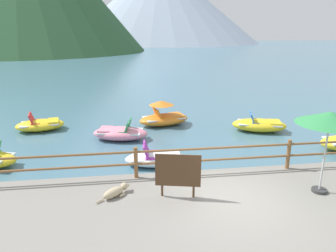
{
  "coord_description": "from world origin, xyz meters",
  "views": [
    {
      "loc": [
        -2.61,
        -7.02,
        4.59
      ],
      "look_at": [
        -0.95,
        5.0,
        0.9
      ],
      "focal_mm": 33.69,
      "sensor_mm": 36.0,
      "label": 1
    }
  ],
  "objects_px": {
    "dog_resting": "(115,192)",
    "pedal_boat_4": "(156,158)",
    "pedal_boat_3": "(120,133)",
    "pedal_boat_6": "(259,125)",
    "pedal_boat_5": "(40,125)",
    "sign_board": "(178,171)",
    "beach_umbrella": "(330,119)",
    "pedal_boat_2": "(164,117)"
  },
  "relations": [
    {
      "from": "sign_board",
      "to": "pedal_boat_6",
      "type": "height_order",
      "value": "sign_board"
    },
    {
      "from": "pedal_boat_5",
      "to": "dog_resting",
      "type": "bearing_deg",
      "value": -63.79
    },
    {
      "from": "pedal_boat_3",
      "to": "pedal_boat_4",
      "type": "distance_m",
      "value": 3.21
    },
    {
      "from": "pedal_boat_3",
      "to": "pedal_boat_6",
      "type": "height_order",
      "value": "pedal_boat_6"
    },
    {
      "from": "pedal_boat_2",
      "to": "pedal_boat_3",
      "type": "distance_m",
      "value": 2.91
    },
    {
      "from": "sign_board",
      "to": "beach_umbrella",
      "type": "relative_size",
      "value": 0.53
    },
    {
      "from": "pedal_boat_5",
      "to": "pedal_boat_6",
      "type": "distance_m",
      "value": 10.42
    },
    {
      "from": "beach_umbrella",
      "to": "pedal_boat_3",
      "type": "height_order",
      "value": "beach_umbrella"
    },
    {
      "from": "sign_board",
      "to": "pedal_boat_2",
      "type": "height_order",
      "value": "sign_board"
    },
    {
      "from": "pedal_boat_2",
      "to": "pedal_boat_3",
      "type": "height_order",
      "value": "pedal_boat_2"
    },
    {
      "from": "dog_resting",
      "to": "pedal_boat_4",
      "type": "bearing_deg",
      "value": 63.59
    },
    {
      "from": "dog_resting",
      "to": "pedal_boat_6",
      "type": "height_order",
      "value": "pedal_boat_6"
    },
    {
      "from": "pedal_boat_5",
      "to": "pedal_boat_6",
      "type": "height_order",
      "value": "pedal_boat_6"
    },
    {
      "from": "dog_resting",
      "to": "pedal_boat_6",
      "type": "relative_size",
      "value": 0.32
    },
    {
      "from": "sign_board",
      "to": "pedal_boat_3",
      "type": "distance_m",
      "value": 6.2
    },
    {
      "from": "pedal_boat_6",
      "to": "pedal_boat_5",
      "type": "bearing_deg",
      "value": 171.48
    },
    {
      "from": "beach_umbrella",
      "to": "pedal_boat_2",
      "type": "relative_size",
      "value": 0.81
    },
    {
      "from": "dog_resting",
      "to": "pedal_boat_3",
      "type": "xyz_separation_m",
      "value": [
        0.07,
        5.69,
        -0.23
      ]
    },
    {
      "from": "dog_resting",
      "to": "pedal_boat_2",
      "type": "distance_m",
      "value": 7.95
    },
    {
      "from": "pedal_boat_2",
      "to": "pedal_boat_5",
      "type": "height_order",
      "value": "pedal_boat_2"
    },
    {
      "from": "dog_resting",
      "to": "pedal_boat_3",
      "type": "bearing_deg",
      "value": 89.27
    },
    {
      "from": "pedal_boat_6",
      "to": "pedal_boat_3",
      "type": "bearing_deg",
      "value": -177.3
    },
    {
      "from": "pedal_boat_4",
      "to": "pedal_boat_5",
      "type": "relative_size",
      "value": 0.95
    },
    {
      "from": "beach_umbrella",
      "to": "pedal_boat_6",
      "type": "bearing_deg",
      "value": 80.11
    },
    {
      "from": "pedal_boat_2",
      "to": "pedal_boat_3",
      "type": "xyz_separation_m",
      "value": [
        -2.17,
        -1.94,
        -0.12
      ]
    },
    {
      "from": "pedal_boat_2",
      "to": "pedal_boat_6",
      "type": "distance_m",
      "value": 4.66
    },
    {
      "from": "beach_umbrella",
      "to": "pedal_boat_3",
      "type": "xyz_separation_m",
      "value": [
        -5.39,
        6.21,
        -2.15
      ]
    },
    {
      "from": "pedal_boat_6",
      "to": "dog_resting",
      "type": "bearing_deg",
      "value": -137.75
    },
    {
      "from": "pedal_boat_5",
      "to": "pedal_boat_6",
      "type": "relative_size",
      "value": 0.87
    },
    {
      "from": "pedal_boat_2",
      "to": "pedal_boat_4",
      "type": "xyz_separation_m",
      "value": [
        -0.87,
        -4.88,
        -0.17
      ]
    },
    {
      "from": "pedal_boat_5",
      "to": "sign_board",
      "type": "bearing_deg",
      "value": -55.64
    },
    {
      "from": "sign_board",
      "to": "pedal_boat_2",
      "type": "relative_size",
      "value": 0.43
    },
    {
      "from": "sign_board",
      "to": "pedal_boat_4",
      "type": "distance_m",
      "value": 3.14
    },
    {
      "from": "dog_resting",
      "to": "pedal_boat_3",
      "type": "height_order",
      "value": "pedal_boat_3"
    },
    {
      "from": "sign_board",
      "to": "pedal_boat_6",
      "type": "bearing_deg",
      "value": 51.48
    },
    {
      "from": "sign_board",
      "to": "pedal_boat_3",
      "type": "xyz_separation_m",
      "value": [
        -1.55,
        5.94,
        -0.84
      ]
    },
    {
      "from": "beach_umbrella",
      "to": "pedal_boat_2",
      "type": "distance_m",
      "value": 9.0
    },
    {
      "from": "beach_umbrella",
      "to": "sign_board",
      "type": "bearing_deg",
      "value": 176.02
    },
    {
      "from": "beach_umbrella",
      "to": "pedal_boat_3",
      "type": "bearing_deg",
      "value": 130.95
    },
    {
      "from": "pedal_boat_5",
      "to": "beach_umbrella",
      "type": "bearing_deg",
      "value": -41.32
    },
    {
      "from": "sign_board",
      "to": "pedal_boat_4",
      "type": "height_order",
      "value": "sign_board"
    },
    {
      "from": "dog_resting",
      "to": "pedal_boat_5",
      "type": "bearing_deg",
      "value": 116.21
    }
  ]
}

